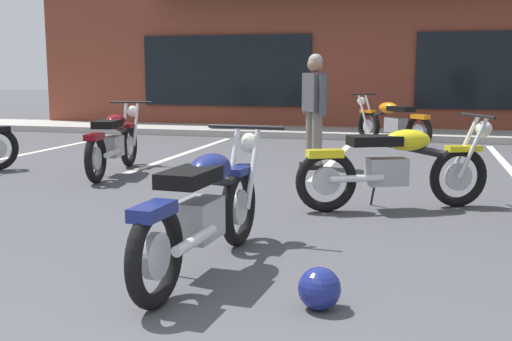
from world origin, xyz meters
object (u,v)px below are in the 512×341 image
(motorcycle_green_cafe_racer, at_px, (114,141))
(motorcycle_orange_scrambler, at_px, (392,121))
(helmet_on_pavement, at_px, (320,288))
(motorcycle_foreground_classic, at_px, (205,207))
(person_by_back_row, at_px, (314,104))
(motorcycle_red_sportbike, at_px, (396,165))

(motorcycle_green_cafe_racer, relative_size, motorcycle_orange_scrambler, 1.26)
(motorcycle_orange_scrambler, relative_size, helmet_on_pavement, 6.41)
(helmet_on_pavement, bearing_deg, motorcycle_foreground_classic, 149.99)
(person_by_back_row, bearing_deg, motorcycle_orange_scrambler, 73.64)
(motorcycle_red_sportbike, relative_size, person_by_back_row, 1.18)
(helmet_on_pavement, bearing_deg, motorcycle_orange_scrambler, 89.97)
(helmet_on_pavement, bearing_deg, person_by_back_row, 100.01)
(motorcycle_green_cafe_racer, relative_size, helmet_on_pavement, 8.07)
(motorcycle_red_sportbike, bearing_deg, motorcycle_orange_scrambler, 93.04)
(motorcycle_red_sportbike, height_order, motorcycle_orange_scrambler, same)
(motorcycle_foreground_classic, height_order, motorcycle_red_sportbike, same)
(motorcycle_orange_scrambler, bearing_deg, person_by_back_row, -106.36)
(motorcycle_orange_scrambler, xyz_separation_m, helmet_on_pavement, (-0.01, -8.84, -0.33))
(person_by_back_row, height_order, helmet_on_pavement, person_by_back_row)
(motorcycle_orange_scrambler, bearing_deg, motorcycle_green_cafe_racer, -127.99)
(motorcycle_orange_scrambler, relative_size, person_by_back_row, 1.00)
(motorcycle_red_sportbike, relative_size, motorcycle_orange_scrambler, 1.18)
(motorcycle_green_cafe_racer, relative_size, person_by_back_row, 1.25)
(motorcycle_red_sportbike, bearing_deg, motorcycle_foreground_classic, -116.84)
(motorcycle_red_sportbike, distance_m, motorcycle_green_cafe_racer, 4.11)
(helmet_on_pavement, bearing_deg, motorcycle_red_sportbike, 83.83)
(motorcycle_foreground_classic, distance_m, motorcycle_green_cafe_racer, 4.59)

